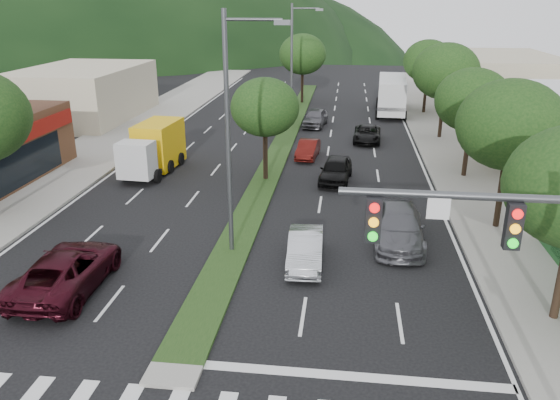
# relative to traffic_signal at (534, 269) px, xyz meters

# --- Properties ---
(ground) EXTENTS (160.00, 160.00, 0.00)m
(ground) POSITION_rel_traffic_signal_xyz_m (-9.03, 1.54, -4.65)
(ground) COLOR black
(ground) RESTS_ON ground
(sidewalk_right) EXTENTS (5.00, 90.00, 0.15)m
(sidewalk_right) POSITION_rel_traffic_signal_xyz_m (3.47, 26.54, -4.57)
(sidewalk_right) COLOR gray
(sidewalk_right) RESTS_ON ground
(sidewalk_left) EXTENTS (6.00, 90.00, 0.15)m
(sidewalk_left) POSITION_rel_traffic_signal_xyz_m (-22.03, 26.54, -4.57)
(sidewalk_left) COLOR gray
(sidewalk_left) RESTS_ON ground
(median) EXTENTS (1.60, 56.00, 0.12)m
(median) POSITION_rel_traffic_signal_xyz_m (-9.03, 29.54, -4.59)
(median) COLOR black
(median) RESTS_ON ground
(traffic_signal) EXTENTS (6.12, 0.40, 7.00)m
(traffic_signal) POSITION_rel_traffic_signal_xyz_m (0.00, 0.00, 0.00)
(traffic_signal) COLOR #47494C
(traffic_signal) RESTS_ON ground
(bldg_left_far) EXTENTS (9.00, 14.00, 4.60)m
(bldg_left_far) POSITION_rel_traffic_signal_xyz_m (-28.03, 35.54, -2.35)
(bldg_left_far) COLOR beige
(bldg_left_far) RESTS_ON ground
(bldg_right_far) EXTENTS (10.00, 16.00, 5.20)m
(bldg_right_far) POSITION_rel_traffic_signal_xyz_m (10.47, 45.54, -2.05)
(bldg_right_far) COLOR beige
(bldg_right_far) RESTS_ON ground
(tree_r_b) EXTENTS (4.80, 4.80, 6.94)m
(tree_r_b) POSITION_rel_traffic_signal_xyz_m (2.97, 13.54, 0.39)
(tree_r_b) COLOR black
(tree_r_b) RESTS_ON sidewalk_right
(tree_r_c) EXTENTS (4.40, 4.40, 6.48)m
(tree_r_c) POSITION_rel_traffic_signal_xyz_m (2.97, 21.54, 0.10)
(tree_r_c) COLOR black
(tree_r_c) RESTS_ON sidewalk_right
(tree_r_d) EXTENTS (5.00, 5.00, 7.17)m
(tree_r_d) POSITION_rel_traffic_signal_xyz_m (2.97, 31.54, 0.54)
(tree_r_d) COLOR black
(tree_r_d) RESTS_ON sidewalk_right
(tree_r_e) EXTENTS (4.60, 4.60, 6.71)m
(tree_r_e) POSITION_rel_traffic_signal_xyz_m (2.97, 41.54, 0.25)
(tree_r_e) COLOR black
(tree_r_e) RESTS_ON sidewalk_right
(tree_med_near) EXTENTS (4.00, 4.00, 6.02)m
(tree_med_near) POSITION_rel_traffic_signal_xyz_m (-9.03, 19.54, -0.22)
(tree_med_near) COLOR black
(tree_med_near) RESTS_ON median
(tree_med_far) EXTENTS (4.80, 4.80, 6.94)m
(tree_med_far) POSITION_rel_traffic_signal_xyz_m (-9.03, 45.54, 0.36)
(tree_med_far) COLOR black
(tree_med_far) RESTS_ON median
(streetlight_near) EXTENTS (2.60, 0.25, 10.00)m
(streetlight_near) POSITION_rel_traffic_signal_xyz_m (-8.82, 9.54, 0.94)
(streetlight_near) COLOR #47494C
(streetlight_near) RESTS_ON ground
(streetlight_mid) EXTENTS (2.60, 0.25, 10.00)m
(streetlight_mid) POSITION_rel_traffic_signal_xyz_m (-8.82, 34.54, 0.94)
(streetlight_mid) COLOR #47494C
(streetlight_mid) RESTS_ON ground
(sedan_silver) EXTENTS (1.56, 4.06, 1.32)m
(sedan_silver) POSITION_rel_traffic_signal_xyz_m (-5.78, 8.78, -3.98)
(sedan_silver) COLOR silver
(sedan_silver) RESTS_ON ground
(suv_maroon) EXTENTS (2.69, 5.67, 1.56)m
(suv_maroon) POSITION_rel_traffic_signal_xyz_m (-14.49, 5.63, -3.86)
(suv_maroon) COLOR #340B14
(suv_maroon) RESTS_ON ground
(car_queue_a) EXTENTS (2.11, 4.41, 1.46)m
(car_queue_a) POSITION_rel_traffic_signal_xyz_m (-4.82, 19.82, -3.92)
(car_queue_a) COLOR black
(car_queue_a) RESTS_ON ground
(car_queue_b) EXTENTS (2.33, 5.39, 1.54)m
(car_queue_b) POSITION_rel_traffic_signal_xyz_m (-1.80, 11.40, -3.87)
(car_queue_b) COLOR #515257
(car_queue_b) RESTS_ON ground
(car_queue_c) EXTENTS (1.57, 3.74, 1.20)m
(car_queue_c) POSITION_rel_traffic_signal_xyz_m (-6.86, 24.82, -4.04)
(car_queue_c) COLOR #4B0F0C
(car_queue_c) RESTS_ON ground
(car_queue_d) EXTENTS (2.22, 4.43, 1.20)m
(car_queue_d) POSITION_rel_traffic_signal_xyz_m (-2.70, 29.82, -4.04)
(car_queue_d) COLOR black
(car_queue_d) RESTS_ON ground
(car_queue_e) EXTENTS (2.24, 4.50, 1.47)m
(car_queue_e) POSITION_rel_traffic_signal_xyz_m (-6.98, 34.82, -3.91)
(car_queue_e) COLOR #4E4D52
(car_queue_e) RESTS_ON ground
(box_truck) EXTENTS (2.71, 6.19, 2.99)m
(box_truck) POSITION_rel_traffic_signal_xyz_m (-16.24, 20.60, -3.23)
(box_truck) COLOR silver
(box_truck) RESTS_ON ground
(motorhome) EXTENTS (3.17, 8.84, 3.34)m
(motorhome) POSITION_rel_traffic_signal_xyz_m (-0.17, 41.37, -2.87)
(motorhome) COLOR silver
(motorhome) RESTS_ON ground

